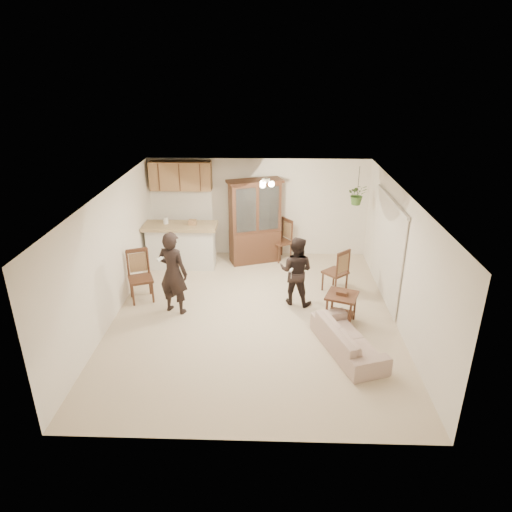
{
  "coord_description": "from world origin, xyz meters",
  "views": [
    {
      "loc": [
        0.3,
        -7.88,
        4.66
      ],
      "look_at": [
        0.03,
        0.4,
        1.13
      ],
      "focal_mm": 32.0,
      "sensor_mm": 36.0,
      "label": 1
    }
  ],
  "objects_px": {
    "adult": "(173,271)",
    "china_hutch": "(255,222)",
    "sofa": "(349,333)",
    "chair_hutch_left": "(280,248)",
    "side_table": "(341,308)",
    "chair_hutch_right": "(335,279)",
    "chair_bar": "(141,287)",
    "child": "(296,273)"
  },
  "relations": [
    {
      "from": "side_table",
      "to": "chair_bar",
      "type": "bearing_deg",
      "value": 168.95
    },
    {
      "from": "china_hutch",
      "to": "chair_hutch_right",
      "type": "distance_m",
      "value": 2.53
    },
    {
      "from": "chair_hutch_left",
      "to": "china_hutch",
      "type": "bearing_deg",
      "value": -115.01
    },
    {
      "from": "child",
      "to": "chair_bar",
      "type": "xyz_separation_m",
      "value": [
        -3.23,
        0.02,
        -0.37
      ]
    },
    {
      "from": "adult",
      "to": "china_hutch",
      "type": "bearing_deg",
      "value": -99.67
    },
    {
      "from": "side_table",
      "to": "chair_hutch_left",
      "type": "xyz_separation_m",
      "value": [
        -1.11,
        3.07,
        -0.02
      ]
    },
    {
      "from": "adult",
      "to": "side_table",
      "type": "bearing_deg",
      "value": -165.47
    },
    {
      "from": "side_table",
      "to": "sofa",
      "type": "bearing_deg",
      "value": -90.0
    },
    {
      "from": "adult",
      "to": "chair_bar",
      "type": "xyz_separation_m",
      "value": [
        -0.8,
        0.46,
        -0.59
      ]
    },
    {
      "from": "sofa",
      "to": "side_table",
      "type": "distance_m",
      "value": 0.94
    },
    {
      "from": "china_hutch",
      "to": "chair_hutch_left",
      "type": "relative_size",
      "value": 1.99
    },
    {
      "from": "sofa",
      "to": "china_hutch",
      "type": "xyz_separation_m",
      "value": [
        -1.75,
        3.9,
        0.66
      ]
    },
    {
      "from": "adult",
      "to": "child",
      "type": "distance_m",
      "value": 2.48
    },
    {
      "from": "side_table",
      "to": "chair_bar",
      "type": "distance_m",
      "value": 4.15
    },
    {
      "from": "chair_bar",
      "to": "chair_hutch_left",
      "type": "distance_m",
      "value": 3.73
    },
    {
      "from": "sofa",
      "to": "chair_bar",
      "type": "bearing_deg",
      "value": 47.91
    },
    {
      "from": "sofa",
      "to": "china_hutch",
      "type": "distance_m",
      "value": 4.32
    },
    {
      "from": "chair_hutch_right",
      "to": "chair_bar",
      "type": "bearing_deg",
      "value": -34.39
    },
    {
      "from": "chair_hutch_right",
      "to": "side_table",
      "type": "bearing_deg",
      "value": 45.71
    },
    {
      "from": "china_hutch",
      "to": "adult",
      "type": "bearing_deg",
      "value": -139.45
    },
    {
      "from": "sofa",
      "to": "child",
      "type": "relative_size",
      "value": 1.39
    },
    {
      "from": "adult",
      "to": "child",
      "type": "relative_size",
      "value": 1.33
    },
    {
      "from": "chair_hutch_right",
      "to": "sofa",
      "type": "bearing_deg",
      "value": 46.66
    },
    {
      "from": "china_hutch",
      "to": "chair_hutch_left",
      "type": "distance_m",
      "value": 0.98
    },
    {
      "from": "sofa",
      "to": "chair_bar",
      "type": "relative_size",
      "value": 1.71
    },
    {
      "from": "child",
      "to": "side_table",
      "type": "xyz_separation_m",
      "value": [
        0.84,
        -0.78,
        -0.36
      ]
    },
    {
      "from": "adult",
      "to": "chair_hutch_right",
      "type": "height_order",
      "value": "adult"
    },
    {
      "from": "adult",
      "to": "chair_hutch_left",
      "type": "bearing_deg",
      "value": -107.87
    },
    {
      "from": "sofa",
      "to": "chair_hutch_left",
      "type": "relative_size",
      "value": 1.79
    },
    {
      "from": "adult",
      "to": "chair_hutch_left",
      "type": "xyz_separation_m",
      "value": [
        2.16,
        2.73,
        -0.6
      ]
    },
    {
      "from": "side_table",
      "to": "chair_hutch_right",
      "type": "xyz_separation_m",
      "value": [
        0.05,
        1.35,
        -0.03
      ]
    },
    {
      "from": "adult",
      "to": "chair_hutch_left",
      "type": "distance_m",
      "value": 3.54
    },
    {
      "from": "chair_bar",
      "to": "chair_hutch_right",
      "type": "distance_m",
      "value": 4.16
    },
    {
      "from": "child",
      "to": "adult",
      "type": "bearing_deg",
      "value": 29.56
    },
    {
      "from": "sofa",
      "to": "side_table",
      "type": "relative_size",
      "value": 2.61
    },
    {
      "from": "side_table",
      "to": "chair_bar",
      "type": "height_order",
      "value": "chair_bar"
    },
    {
      "from": "side_table",
      "to": "chair_hutch_left",
      "type": "distance_m",
      "value": 3.27
    },
    {
      "from": "adult",
      "to": "chair_hutch_right",
      "type": "xyz_separation_m",
      "value": [
        3.32,
        1.01,
        -0.62
      ]
    },
    {
      "from": "chair_hutch_left",
      "to": "side_table",
      "type": "bearing_deg",
      "value": -15.77
    },
    {
      "from": "sofa",
      "to": "side_table",
      "type": "height_order",
      "value": "sofa"
    },
    {
      "from": "china_hutch",
      "to": "chair_hutch_left",
      "type": "xyz_separation_m",
      "value": [
        0.64,
        0.12,
        -0.73
      ]
    },
    {
      "from": "adult",
      "to": "sofa",
      "type": "bearing_deg",
      "value": 179.04
    }
  ]
}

